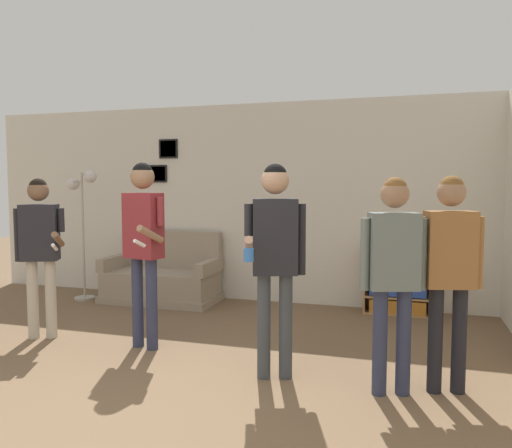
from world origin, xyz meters
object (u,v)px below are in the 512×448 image
(person_player_foreground_center, at_px, (143,233))
(person_spectator_far_right, at_px, (449,261))
(bookshelf, at_px, (398,280))
(drinking_cup, at_px, (397,241))
(floor_lamp, at_px, (82,207))
(person_watcher_holding_cup, at_px, (275,246))
(person_spectator_near_bookshelf, at_px, (393,263))
(person_player_foreground_left, at_px, (40,241))
(couch, at_px, (163,279))

(person_player_foreground_center, bearing_deg, person_spectator_far_right, -5.61)
(bookshelf, distance_m, person_spectator_far_right, 2.45)
(person_player_foreground_center, bearing_deg, drinking_cup, 41.70)
(person_spectator_far_right, distance_m, drinking_cup, 2.38)
(floor_lamp, relative_size, person_spectator_far_right, 1.08)
(bookshelf, height_order, person_watcher_holding_cup, person_watcher_holding_cup)
(person_player_foreground_center, relative_size, drinking_cup, 18.97)
(person_watcher_holding_cup, relative_size, person_spectator_near_bookshelf, 1.07)
(person_player_foreground_left, bearing_deg, floor_lamp, 112.32)
(person_watcher_holding_cup, distance_m, person_spectator_far_right, 1.34)
(floor_lamp, xyz_separation_m, person_player_foreground_center, (1.87, -1.64, -0.17))
(floor_lamp, distance_m, person_spectator_far_right, 5.01)
(drinking_cup, bearing_deg, person_player_foreground_left, -149.23)
(person_watcher_holding_cup, bearing_deg, person_spectator_near_bookshelf, -3.39)
(couch, height_order, bookshelf, couch)
(person_spectator_near_bookshelf, xyz_separation_m, drinking_cup, (-0.01, 2.50, -0.10))
(drinking_cup, bearing_deg, couch, -176.47)
(person_watcher_holding_cup, distance_m, person_spectator_near_bookshelf, 0.94)
(person_player_foreground_left, relative_size, drinking_cup, 17.44)
(person_player_foreground_left, bearing_deg, drinking_cup, 30.77)
(person_player_foreground_left, xyz_separation_m, person_watcher_holding_cup, (2.60, -0.36, 0.08))
(person_player_foreground_center, height_order, drinking_cup, person_player_foreground_center)
(person_player_foreground_center, relative_size, person_watcher_holding_cup, 1.02)
(floor_lamp, xyz_separation_m, drinking_cup, (4.20, 0.43, -0.39))
(person_spectator_far_right, relative_size, drinking_cup, 17.46)
(person_spectator_near_bookshelf, xyz_separation_m, person_spectator_far_right, (0.41, 0.16, 0.01))
(bookshelf, bearing_deg, person_player_foreground_center, -138.55)
(person_watcher_holding_cup, height_order, person_spectator_far_right, person_watcher_holding_cup)
(person_player_foreground_left, bearing_deg, person_player_foreground_center, 0.95)
(person_spectator_near_bookshelf, bearing_deg, drinking_cup, 90.34)
(person_player_foreground_center, height_order, person_spectator_far_right, person_player_foreground_center)
(floor_lamp, height_order, person_player_foreground_center, person_player_foreground_center)
(person_watcher_holding_cup, xyz_separation_m, person_spectator_near_bookshelf, (0.93, -0.06, -0.08))
(bookshelf, distance_m, floor_lamp, 4.33)
(person_watcher_holding_cup, relative_size, drinking_cup, 18.52)
(bookshelf, bearing_deg, person_spectator_far_right, -80.32)
(person_player_foreground_left, xyz_separation_m, person_spectator_far_right, (3.94, -0.25, 0.00))
(bookshelf, height_order, drinking_cup, drinking_cup)
(bookshelf, relative_size, person_spectator_far_right, 0.52)
(person_spectator_near_bookshelf, distance_m, drinking_cup, 2.51)
(drinking_cup, bearing_deg, bookshelf, 1.83)
(floor_lamp, bearing_deg, person_watcher_holding_cup, -31.59)
(person_spectator_near_bookshelf, height_order, person_spectator_far_right, person_spectator_far_right)
(drinking_cup, bearing_deg, person_player_foreground_center, -138.30)
(bookshelf, relative_size, person_player_foreground_center, 0.48)
(person_watcher_holding_cup, bearing_deg, person_player_foreground_center, 165.11)
(person_player_foreground_center, bearing_deg, floor_lamp, 138.70)
(person_watcher_holding_cup, bearing_deg, person_spectator_far_right, 4.52)
(couch, relative_size, bookshelf, 1.80)
(couch, height_order, floor_lamp, floor_lamp)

